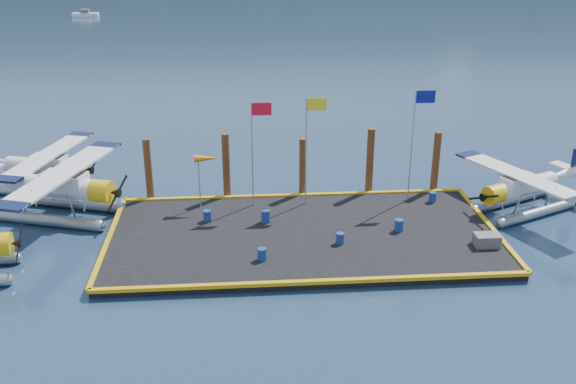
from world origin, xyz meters
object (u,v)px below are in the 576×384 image
object	(u,v)px
flagpole_red	(256,138)
piling_0	(149,172)
seaplane_b	(59,190)
crate	(487,240)
flagpole_yellow	(310,135)
drum_1	(340,238)
drum_5	(266,216)
piling_2	(303,169)
drum_4	(433,197)
drum_2	(399,225)
piling_3	(370,163)
seaplane_c	(44,169)
flagpole_blue	(417,130)
drum_0	(207,216)
seaplane_d	(522,190)
piling_1	(226,168)
drum_3	(262,254)
windsock	(207,160)
piling_4	(436,164)

from	to	relation	value
flagpole_red	piling_0	bearing A→B (deg)	165.54
seaplane_b	flagpole_red	xyz separation A→B (m)	(10.96, -0.07, 2.77)
seaplane_b	crate	world-z (taller)	seaplane_b
seaplane_b	flagpole_yellow	bearing A→B (deg)	107.47
crate	flagpole_red	bearing A→B (deg)	152.25
drum_1	piling_0	bearing A→B (deg)	146.58
drum_5	piling_2	distance (m)	4.76
drum_4	crate	distance (m)	5.73
drum_2	piling_3	xyz separation A→B (m)	(-0.52, 5.55, 1.43)
seaplane_c	flagpole_yellow	bearing A→B (deg)	91.09
flagpole_red	flagpole_blue	world-z (taller)	flagpole_blue
flagpole_blue	drum_2	bearing A→B (deg)	-112.99
drum_0	drum_2	xyz separation A→B (m)	(10.06, -2.00, 0.02)
seaplane_d	drum_4	bearing A→B (deg)	54.38
drum_5	piling_3	world-z (taller)	piling_3
drum_0	crate	xyz separation A→B (m)	(14.04, -3.99, 0.00)
drum_5	piling_1	world-z (taller)	piling_1
seaplane_c	drum_2	world-z (taller)	seaplane_c
seaplane_b	drum_1	world-z (taller)	seaplane_b
flagpole_yellow	piling_3	xyz separation A→B (m)	(3.80, 1.60, -2.36)
drum_3	drum_4	world-z (taller)	drum_3
drum_4	flagpole_blue	world-z (taller)	flagpole_blue
seaplane_d	drum_2	world-z (taller)	seaplane_d
drum_4	drum_5	xyz separation A→B (m)	(-9.77, -2.02, 0.04)
seaplane_d	piling_0	xyz separation A→B (m)	(-21.22, 2.86, 0.63)
seaplane_b	piling_1	size ratio (longest dim) A/B	2.48
windsock	drum_5	bearing A→B (deg)	-36.75
drum_1	flagpole_blue	xyz separation A→B (m)	(4.97, 5.15, 4.00)
seaplane_c	drum_0	distance (m)	11.79
drum_0	drum_5	bearing A→B (deg)	-7.10
seaplane_c	crate	size ratio (longest dim) A/B	7.44
drum_4	piling_3	distance (m)	4.15
drum_1	windsock	distance (m)	8.87
flagpole_red	flagpole_blue	size ratio (longest dim) A/B	0.92
piling_3	drum_1	bearing A→B (deg)	-112.32
seaplane_b	drum_4	bearing A→B (deg)	106.69
piling_3	piling_4	xyz separation A→B (m)	(4.00, 0.00, -0.15)
drum_1	flagpole_yellow	world-z (taller)	flagpole_yellow
seaplane_b	seaplane_c	xyz separation A→B (m)	(-1.89, 4.00, -0.21)
drum_1	drum_4	distance (m)	7.81
drum_0	piling_1	xyz separation A→B (m)	(1.04, 3.55, 1.40)
seaplane_c	drum_1	distance (m)	19.25
drum_1	drum_4	bearing A→B (deg)	38.15
seaplane_d	drum_4	world-z (taller)	seaplane_d
drum_4	piling_0	world-z (taller)	piling_0
piling_0	piling_2	distance (m)	9.00
piling_2	drum_4	bearing A→B (deg)	-14.63
drum_0	piling_3	size ratio (longest dim) A/B	0.14
drum_5	piling_0	world-z (taller)	piling_0
drum_0	flagpole_yellow	size ratio (longest dim) A/B	0.10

